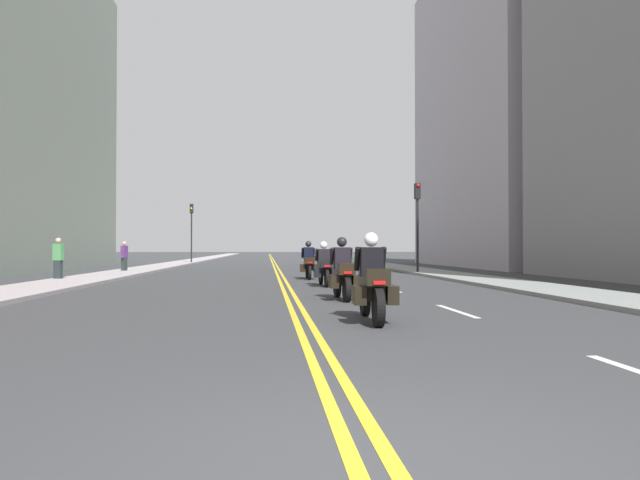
{
  "coord_description": "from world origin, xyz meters",
  "views": [
    {
      "loc": [
        -0.66,
        -3.18,
        1.33
      ],
      "look_at": [
        1.09,
        14.6,
        1.59
      ],
      "focal_mm": 30.7,
      "sensor_mm": 36.0,
      "label": 1
    }
  ],
  "objects": [
    {
      "name": "motorcycle_0",
      "position": [
        1.24,
        6.53,
        0.65
      ],
      "size": [
        0.78,
        2.25,
        1.61
      ],
      "rotation": [
        0.0,
        0.0,
        -0.04
      ],
      "color": "black",
      "rests_on": "ground"
    },
    {
      "name": "pedestrian_1",
      "position": [
        -8.24,
        26.96,
        0.87
      ],
      "size": [
        0.33,
        0.51,
        1.68
      ],
      "rotation": [
        0.0,
        0.0,
        4.35
      ],
      "color": "#242E2D",
      "rests_on": "ground"
    },
    {
      "name": "traffic_light_near",
      "position": [
        7.04,
        24.14,
        3.22
      ],
      "size": [
        0.28,
        0.38,
        4.64
      ],
      "color": "black",
      "rests_on": "ground"
    },
    {
      "name": "traffic_light_far",
      "position": [
        -7.04,
        44.38,
        3.5
      ],
      "size": [
        0.28,
        0.38,
        5.1
      ],
      "color": "black",
      "rests_on": "ground"
    },
    {
      "name": "motorcycle_2",
      "position": [
        1.35,
        15.77,
        0.65
      ],
      "size": [
        0.77,
        2.11,
        1.56
      ],
      "rotation": [
        0.0,
        0.0,
        0.03
      ],
      "color": "black",
      "rests_on": "ground"
    },
    {
      "name": "motorcycle_3",
      "position": [
        1.14,
        20.11,
        0.66
      ],
      "size": [
        0.76,
        2.06,
        1.63
      ],
      "rotation": [
        0.0,
        0.0,
        0.0
      ],
      "color": "black",
      "rests_on": "ground"
    },
    {
      "name": "pedestrian_0",
      "position": [
        -8.86,
        19.34,
        0.89
      ],
      "size": [
        0.4,
        0.3,
        1.73
      ],
      "rotation": [
        0.0,
        0.0,
        2.89
      ],
      "color": "#242D2E",
      "rests_on": "ground"
    },
    {
      "name": "centreline_yellow_outer",
      "position": [
        0.12,
        48.0,
        0.0
      ],
      "size": [
        0.12,
        132.0,
        0.01
      ],
      "primitive_type": "cube",
      "color": "yellow",
      "rests_on": "ground"
    },
    {
      "name": "building_right_1",
      "position": [
        16.52,
        35.06,
        11.61
      ],
      "size": [
        7.93,
        18.9,
        23.21
      ],
      "color": "#B0ACB5",
      "rests_on": "ground"
    },
    {
      "name": "lane_dashes_white",
      "position": [
        3.32,
        29.0,
        0.0
      ],
      "size": [
        0.14,
        56.4,
        0.01
      ],
      "color": "silver",
      "rests_on": "ground"
    },
    {
      "name": "sidewalk_left",
      "position": [
        -7.91,
        48.0,
        0.06
      ],
      "size": [
        2.52,
        144.0,
        0.12
      ],
      "primitive_type": "cube",
      "color": "#A19A9D",
      "rests_on": "ground"
    },
    {
      "name": "centreline_yellow_inner",
      "position": [
        -0.12,
        48.0,
        0.0
      ],
      "size": [
        0.12,
        132.0,
        0.01
      ],
      "primitive_type": "cube",
      "color": "yellow",
      "rests_on": "ground"
    },
    {
      "name": "building_left_1",
      "position": [
        -15.73,
        30.79,
        10.34
      ],
      "size": [
        6.35,
        21.62,
        20.69
      ],
      "color": "gray",
      "rests_on": "ground"
    },
    {
      "name": "ground_plane",
      "position": [
        0.0,
        48.0,
        0.0
      ],
      "size": [
        264.0,
        264.0,
        0.0
      ],
      "primitive_type": "plane",
      "color": "#343739"
    },
    {
      "name": "sidewalk_right",
      "position": [
        7.91,
        48.0,
        0.06
      ],
      "size": [
        2.52,
        144.0,
        0.12
      ],
      "primitive_type": "cube",
      "color": "gray",
      "rests_on": "ground"
    },
    {
      "name": "motorcycle_1",
      "position": [
        1.29,
        10.72,
        0.65
      ],
      "size": [
        0.78,
        2.08,
        1.62
      ],
      "rotation": [
        0.0,
        0.0,
        0.04
      ],
      "color": "black",
      "rests_on": "ground"
    }
  ]
}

